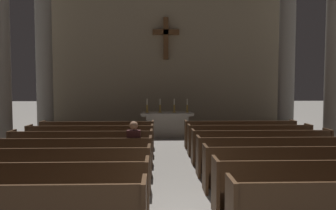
{
  "coord_description": "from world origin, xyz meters",
  "views": [
    {
      "loc": [
        -0.38,
        -4.05,
        2.15
      ],
      "look_at": [
        0.0,
        8.22,
        1.4
      ],
      "focal_mm": 34.02,
      "sensor_mm": 36.0,
      "label": 1
    }
  ],
  "objects_px": {
    "pew_right_row_4": "(276,156)",
    "pew_right_row_7": "(240,134)",
    "pew_right_row_5": "(261,146)",
    "candlestick_outer_right": "(187,108)",
    "column_left_third": "(44,54)",
    "altar": "(167,124)",
    "column_right_third": "(287,54)",
    "candlestick_outer_left": "(147,108)",
    "pew_left_row_7": "(98,135)",
    "pew_right_row_6": "(249,139)",
    "pew_right_row_2": "(327,185)",
    "lone_worshipper": "(134,147)",
    "pew_left_row_6": "(91,140)",
    "candlestick_inner_right": "(174,108)",
    "pew_left_row_4": "(71,157)",
    "pew_left_row_5": "(82,148)",
    "candlestick_inner_left": "(160,108)",
    "pew_left_row_2": "(32,188)",
    "pew_right_row_3": "(297,168)",
    "pew_left_row_3": "(55,170)"
  },
  "relations": [
    {
      "from": "pew_right_row_4",
      "to": "pew_right_row_7",
      "type": "relative_size",
      "value": 1.0
    },
    {
      "from": "pew_right_row_5",
      "to": "candlestick_outer_right",
      "type": "relative_size",
      "value": 6.54
    },
    {
      "from": "column_left_third",
      "to": "altar",
      "type": "xyz_separation_m",
      "value": [
        5.26,
        -0.43,
        -2.98
      ]
    },
    {
      "from": "column_right_third",
      "to": "candlestick_outer_left",
      "type": "relative_size",
      "value": 12.39
    },
    {
      "from": "column_left_third",
      "to": "candlestick_outer_right",
      "type": "relative_size",
      "value": 12.39
    },
    {
      "from": "pew_left_row_7",
      "to": "pew_right_row_6",
      "type": "xyz_separation_m",
      "value": [
        4.87,
        -1.14,
        0.0
      ]
    },
    {
      "from": "pew_right_row_6",
      "to": "column_left_third",
      "type": "relative_size",
      "value": 0.53
    },
    {
      "from": "pew_right_row_2",
      "to": "pew_right_row_5",
      "type": "relative_size",
      "value": 1.0
    },
    {
      "from": "pew_right_row_4",
      "to": "candlestick_outer_right",
      "type": "relative_size",
      "value": 6.54
    },
    {
      "from": "candlestick_outer_left",
      "to": "lone_worshipper",
      "type": "distance_m",
      "value": 5.99
    },
    {
      "from": "pew_left_row_6",
      "to": "pew_right_row_7",
      "type": "height_order",
      "value": "same"
    },
    {
      "from": "candlestick_inner_right",
      "to": "pew_left_row_6",
      "type": "bearing_deg",
      "value": -126.26
    },
    {
      "from": "pew_left_row_6",
      "to": "candlestick_inner_right",
      "type": "bearing_deg",
      "value": 53.74
    },
    {
      "from": "pew_left_row_7",
      "to": "column_left_third",
      "type": "distance_m",
      "value": 5.13
    },
    {
      "from": "column_left_third",
      "to": "altar",
      "type": "distance_m",
      "value": 6.06
    },
    {
      "from": "pew_right_row_5",
      "to": "lone_worshipper",
      "type": "relative_size",
      "value": 2.88
    },
    {
      "from": "pew_right_row_7",
      "to": "column_left_third",
      "type": "distance_m",
      "value": 8.81
    },
    {
      "from": "lone_worshipper",
      "to": "pew_left_row_4",
      "type": "bearing_deg",
      "value": -178.5
    },
    {
      "from": "pew_left_row_5",
      "to": "candlestick_outer_left",
      "type": "relative_size",
      "value": 6.54
    },
    {
      "from": "pew_left_row_5",
      "to": "candlestick_inner_right",
      "type": "relative_size",
      "value": 6.54
    },
    {
      "from": "pew_left_row_7",
      "to": "candlestick_inner_left",
      "type": "relative_size",
      "value": 6.54
    },
    {
      "from": "pew_left_row_7",
      "to": "pew_right_row_2",
      "type": "relative_size",
      "value": 1.0
    },
    {
      "from": "pew_left_row_7",
      "to": "pew_right_row_7",
      "type": "distance_m",
      "value": 4.87
    },
    {
      "from": "candlestick_inner_left",
      "to": "pew_left_row_4",
      "type": "bearing_deg",
      "value": -109.6
    },
    {
      "from": "pew_left_row_2",
      "to": "pew_right_row_3",
      "type": "bearing_deg",
      "value": 13.12
    },
    {
      "from": "lone_worshipper",
      "to": "pew_right_row_5",
      "type": "bearing_deg",
      "value": 17.93
    },
    {
      "from": "pew_left_row_3",
      "to": "pew_left_row_5",
      "type": "relative_size",
      "value": 1.0
    },
    {
      "from": "pew_right_row_5",
      "to": "candlestick_outer_right",
      "type": "height_order",
      "value": "candlestick_outer_right"
    },
    {
      "from": "pew_left_row_5",
      "to": "pew_left_row_4",
      "type": "bearing_deg",
      "value": -90.0
    },
    {
      "from": "candlestick_outer_left",
      "to": "pew_right_row_3",
      "type": "bearing_deg",
      "value": -65.28
    },
    {
      "from": "pew_left_row_2",
      "to": "column_right_third",
      "type": "bearing_deg",
      "value": 48.53
    },
    {
      "from": "pew_right_row_7",
      "to": "lone_worshipper",
      "type": "height_order",
      "value": "lone_worshipper"
    },
    {
      "from": "column_right_third",
      "to": "pew_right_row_7",
      "type": "bearing_deg",
      "value": -132.97
    },
    {
      "from": "pew_right_row_7",
      "to": "candlestick_inner_left",
      "type": "xyz_separation_m",
      "value": [
        -2.74,
        2.6,
        0.71
      ]
    },
    {
      "from": "pew_left_row_5",
      "to": "pew_right_row_4",
      "type": "relative_size",
      "value": 1.0
    },
    {
      "from": "pew_left_row_4",
      "to": "pew_left_row_7",
      "type": "bearing_deg",
      "value": 90.0
    },
    {
      "from": "column_left_third",
      "to": "candlestick_inner_right",
      "type": "distance_m",
      "value": 6.04
    },
    {
      "from": "pew_right_row_6",
      "to": "candlestick_inner_right",
      "type": "xyz_separation_m",
      "value": [
        -2.14,
        3.73,
        0.71
      ]
    },
    {
      "from": "pew_right_row_3",
      "to": "pew_right_row_5",
      "type": "height_order",
      "value": "same"
    },
    {
      "from": "pew_right_row_2",
      "to": "column_left_third",
      "type": "distance_m",
      "value": 12.01
    },
    {
      "from": "pew_left_row_5",
      "to": "candlestick_outer_right",
      "type": "height_order",
      "value": "candlestick_outer_right"
    },
    {
      "from": "pew_left_row_4",
      "to": "pew_right_row_2",
      "type": "xyz_separation_m",
      "value": [
        4.87,
        -2.27,
        0.0
      ]
    },
    {
      "from": "altar",
      "to": "pew_right_row_3",
      "type": "bearing_deg",
      "value": -71.15
    },
    {
      "from": "pew_right_row_2",
      "to": "altar",
      "type": "xyz_separation_m",
      "value": [
        -2.44,
        8.28,
        0.06
      ]
    },
    {
      "from": "pew_left_row_3",
      "to": "column_left_third",
      "type": "xyz_separation_m",
      "value": [
        -2.82,
        7.57,
        3.04
      ]
    },
    {
      "from": "pew_right_row_5",
      "to": "candlestick_outer_left",
      "type": "height_order",
      "value": "candlestick_outer_left"
    },
    {
      "from": "column_left_third",
      "to": "lone_worshipper",
      "type": "bearing_deg",
      "value": -56.05
    },
    {
      "from": "pew_left_row_7",
      "to": "pew_right_row_5",
      "type": "height_order",
      "value": "same"
    },
    {
      "from": "pew_left_row_3",
      "to": "pew_left_row_7",
      "type": "xyz_separation_m",
      "value": [
        0.0,
        4.54,
        0.0
      ]
    },
    {
      "from": "pew_left_row_6",
      "to": "candlestick_outer_right",
      "type": "bearing_deg",
      "value": 48.63
    }
  ]
}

